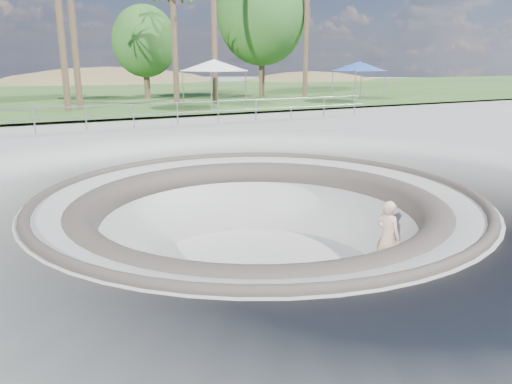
{
  "coord_description": "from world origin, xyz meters",
  "views": [
    {
      "loc": [
        -5.09,
        -9.96,
        3.05
      ],
      "look_at": [
        0.25,
        0.62,
        -0.1
      ],
      "focal_mm": 35.0,
      "sensor_mm": 36.0,
      "label": 1
    }
  ],
  "objects": [
    {
      "name": "safety_railing",
      "position": [
        0.0,
        12.0,
        0.69
      ],
      "size": [
        25.0,
        0.06,
        1.03
      ],
      "color": "gray",
      "rests_on": "ground"
    },
    {
      "name": "skate_bowl",
      "position": [
        0.0,
        0.0,
        -1.83
      ],
      "size": [
        14.0,
        14.0,
        4.1
      ],
      "color": "gray",
      "rests_on": "ground"
    },
    {
      "name": "canopy_blue",
      "position": [
        16.87,
        18.0,
        2.62
      ],
      "size": [
        5.29,
        5.29,
        2.67
      ],
      "color": "gray",
      "rests_on": "ground"
    },
    {
      "name": "skater",
      "position": [
        2.63,
        -1.52,
        -0.94
      ],
      "size": [
        0.53,
        0.7,
        1.73
      ],
      "primitive_type": "imported",
      "rotation": [
        0.0,
        0.0,
        1.78
      ],
      "color": "tan",
      "rests_on": "skateboard"
    },
    {
      "name": "grass_strip",
      "position": [
        0.0,
        34.0,
        0.22
      ],
      "size": [
        180.0,
        36.0,
        0.12
      ],
      "color": "#2D5120",
      "rests_on": "ground"
    },
    {
      "name": "bushy_tree_mid",
      "position": [
        4.6,
        26.97,
        4.33
      ],
      "size": [
        4.65,
        4.23,
        6.71
      ],
      "color": "brown",
      "rests_on": "ground"
    },
    {
      "name": "ground",
      "position": [
        0.0,
        0.0,
        0.0
      ],
      "size": [
        180.0,
        180.0,
        0.0
      ],
      "primitive_type": "plane",
      "color": "gray",
      "rests_on": "ground"
    },
    {
      "name": "bushy_tree_right",
      "position": [
        13.16,
        25.18,
        6.37
      ],
      "size": [
        6.93,
        6.3,
        9.99
      ],
      "color": "brown",
      "rests_on": "ground"
    },
    {
      "name": "canopy_white",
      "position": [
        6.27,
        18.0,
        2.74
      ],
      "size": [
        5.31,
        5.31,
        2.81
      ],
      "color": "gray",
      "rests_on": "ground"
    },
    {
      "name": "distant_hills",
      "position": [
        3.78,
        57.17,
        -7.02
      ],
      "size": [
        103.2,
        45.0,
        28.6
      ],
      "color": "brown",
      "rests_on": "ground"
    },
    {
      "name": "skateboard",
      "position": [
        2.63,
        -1.52,
        -1.83
      ],
      "size": [
        0.93,
        0.58,
        0.09
      ],
      "color": "brown",
      "rests_on": "ground"
    }
  ]
}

